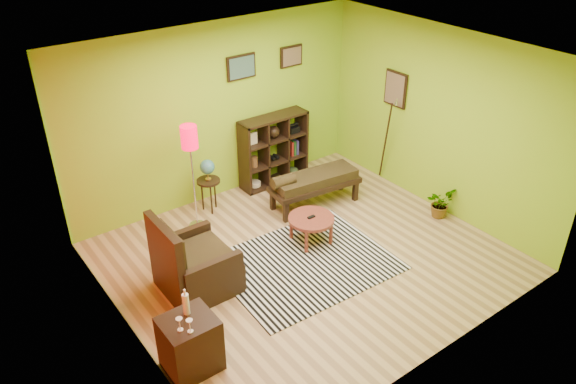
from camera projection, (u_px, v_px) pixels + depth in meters
ground at (307, 257)px, 7.75m from camera, size 5.00×5.00×0.00m
room_shell at (302, 140)px, 6.81m from camera, size 5.04×4.54×2.82m
zebra_rug at (305, 263)px, 7.63m from camera, size 2.34×1.89×0.01m
coffee_table at (311, 221)px, 7.91m from camera, size 0.65×0.65×0.42m
armchair at (193, 268)px, 7.02m from camera, size 0.90×0.91×1.08m
side_cabinet at (190, 344)px, 5.89m from camera, size 0.55×0.50×0.97m
floor_lamp at (190, 147)px, 7.77m from camera, size 0.24×0.24×1.62m
globe_table at (208, 173)px, 8.49m from camera, size 0.36×0.36×0.87m
cube_shelf at (275, 150)px, 9.33m from camera, size 1.20×0.35×1.20m
bench at (313, 181)px, 8.74m from camera, size 1.51×0.69×0.67m
potted_plant at (439, 206)px, 8.59m from camera, size 0.51×0.54×0.36m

